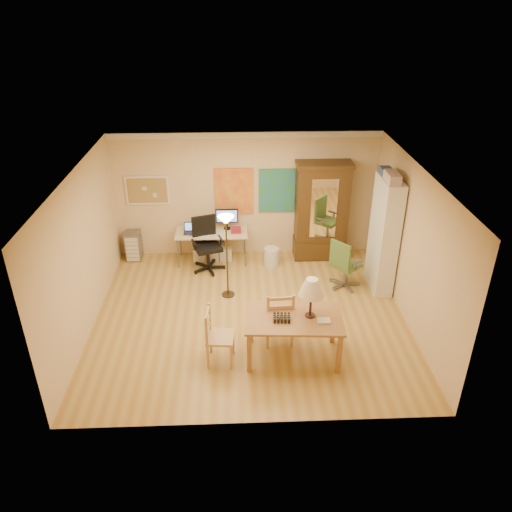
{
  "coord_description": "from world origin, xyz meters",
  "views": [
    {
      "loc": [
        -0.2,
        -7.39,
        5.18
      ],
      "look_at": [
        0.12,
        0.3,
        1.06
      ],
      "focal_mm": 35.0,
      "sensor_mm": 36.0,
      "label": 1
    }
  ],
  "objects_px": {
    "dining_table": "(300,309)",
    "office_chair_green": "(344,274)",
    "bookshelf": "(384,236)",
    "office_chair_black": "(208,256)",
    "computer_desk": "(213,243)",
    "armoire": "(321,217)"
  },
  "relations": [
    {
      "from": "armoire",
      "to": "office_chair_black",
      "type": "bearing_deg",
      "value": -169.03
    },
    {
      "from": "office_chair_black",
      "to": "office_chair_green",
      "type": "distance_m",
      "value": 2.81
    },
    {
      "from": "office_chair_green",
      "to": "armoire",
      "type": "xyz_separation_m",
      "value": [
        -0.28,
        1.3,
        0.65
      ]
    },
    {
      "from": "computer_desk",
      "to": "office_chair_black",
      "type": "distance_m",
      "value": 0.41
    },
    {
      "from": "dining_table",
      "to": "office_chair_green",
      "type": "relative_size",
      "value": 1.5
    },
    {
      "from": "dining_table",
      "to": "computer_desk",
      "type": "relative_size",
      "value": 1.03
    },
    {
      "from": "armoire",
      "to": "office_chair_green",
      "type": "bearing_deg",
      "value": -77.75
    },
    {
      "from": "dining_table",
      "to": "office_chair_green",
      "type": "distance_m",
      "value": 2.42
    },
    {
      "from": "office_chair_green",
      "to": "office_chair_black",
      "type": "bearing_deg",
      "value": 162.78
    },
    {
      "from": "dining_table",
      "to": "armoire",
      "type": "height_order",
      "value": "armoire"
    },
    {
      "from": "computer_desk",
      "to": "bookshelf",
      "type": "bearing_deg",
      "value": -20.68
    },
    {
      "from": "dining_table",
      "to": "bookshelf",
      "type": "distance_m",
      "value": 2.74
    },
    {
      "from": "office_chair_black",
      "to": "bookshelf",
      "type": "height_order",
      "value": "bookshelf"
    },
    {
      "from": "dining_table",
      "to": "office_chair_black",
      "type": "distance_m",
      "value": 3.33
    },
    {
      "from": "dining_table",
      "to": "office_chair_black",
      "type": "bearing_deg",
      "value": 118.35
    },
    {
      "from": "dining_table",
      "to": "bookshelf",
      "type": "height_order",
      "value": "bookshelf"
    },
    {
      "from": "armoire",
      "to": "dining_table",
      "type": "bearing_deg",
      "value": -104.18
    },
    {
      "from": "dining_table",
      "to": "office_chair_black",
      "type": "height_order",
      "value": "dining_table"
    },
    {
      "from": "office_chair_green",
      "to": "bookshelf",
      "type": "relative_size",
      "value": 0.46
    },
    {
      "from": "armoire",
      "to": "bookshelf",
      "type": "bearing_deg",
      "value": -53.73
    },
    {
      "from": "dining_table",
      "to": "computer_desk",
      "type": "xyz_separation_m",
      "value": [
        -1.45,
        3.27,
        -0.47
      ]
    },
    {
      "from": "office_chair_black",
      "to": "bookshelf",
      "type": "bearing_deg",
      "value": -14.13
    }
  ]
}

